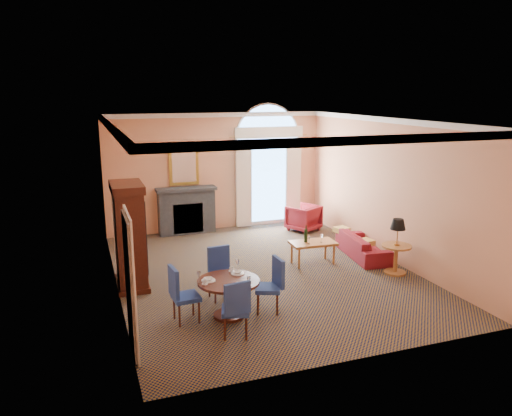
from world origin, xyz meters
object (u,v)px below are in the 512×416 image
object	(u,v)px
coffee_table	(313,244)
side_table	(397,241)
armchair	(303,218)
dining_table	(229,289)
sofa	(363,246)
armoire	(129,238)

from	to	relation	value
coffee_table	side_table	bearing A→B (deg)	-36.53
armchair	side_table	world-z (taller)	side_table
dining_table	sofa	size ratio (longest dim) A/B	0.60
side_table	sofa	bearing A→B (deg)	92.39
coffee_table	side_table	world-z (taller)	side_table
armchair	coffee_table	bearing A→B (deg)	41.43
coffee_table	dining_table	bearing A→B (deg)	-139.38
armchair	dining_table	bearing A→B (deg)	24.40
armoire	coffee_table	bearing A→B (deg)	-0.31
side_table	armchair	bearing A→B (deg)	96.49
armoire	armchair	bearing A→B (deg)	27.37
armoire	dining_table	distance (m)	2.48
sofa	coffee_table	xyz separation A→B (m)	(-1.34, -0.06, 0.21)
armoire	armchair	xyz separation A→B (m)	(4.90, 2.54, -0.64)
armoire	sofa	bearing A→B (deg)	0.40
armchair	side_table	bearing A→B (deg)	68.60
dining_table	armchair	distance (m)	5.71
armoire	armchair	distance (m)	5.55
armoire	sofa	distance (m)	5.32
dining_table	sofa	xyz separation A→B (m)	(3.86, 2.02, -0.24)
sofa	coffee_table	bearing A→B (deg)	100.05
dining_table	coffee_table	size ratio (longest dim) A/B	1.03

